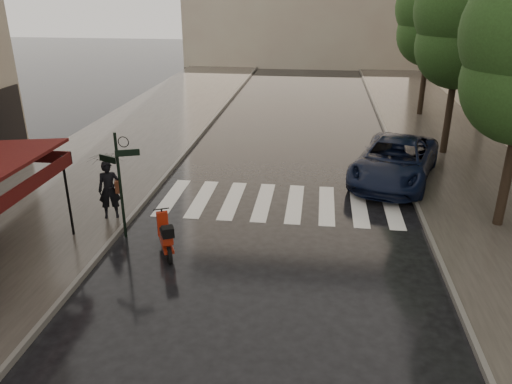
# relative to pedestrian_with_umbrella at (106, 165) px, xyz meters

# --- Properties ---
(ground) EXTENTS (120.00, 120.00, 0.00)m
(ground) POSITION_rel_pedestrian_with_umbrella_xyz_m (2.00, -4.00, -1.79)
(ground) COLOR black
(ground) RESTS_ON ground
(sidewalk_near) EXTENTS (6.00, 60.00, 0.12)m
(sidewalk_near) POSITION_rel_pedestrian_with_umbrella_xyz_m (-2.50, 8.00, -1.73)
(sidewalk_near) COLOR #38332D
(sidewalk_near) RESTS_ON ground
(sidewalk_far) EXTENTS (5.50, 60.00, 0.12)m
(sidewalk_far) POSITION_rel_pedestrian_with_umbrella_xyz_m (12.25, 8.00, -1.73)
(sidewalk_far) COLOR #38332D
(sidewalk_far) RESTS_ON ground
(curb_near) EXTENTS (0.12, 60.00, 0.16)m
(curb_near) POSITION_rel_pedestrian_with_umbrella_xyz_m (0.55, 8.00, -1.72)
(curb_near) COLOR #595651
(curb_near) RESTS_ON ground
(curb_far) EXTENTS (0.12, 60.00, 0.16)m
(curb_far) POSITION_rel_pedestrian_with_umbrella_xyz_m (9.45, 8.00, -1.72)
(curb_far) COLOR #595651
(curb_far) RESTS_ON ground
(crosswalk) EXTENTS (7.85, 3.20, 0.01)m
(crosswalk) POSITION_rel_pedestrian_with_umbrella_xyz_m (4.97, 2.00, -1.79)
(crosswalk) COLOR silver
(crosswalk) RESTS_ON ground
(signpost) EXTENTS (1.17, 0.29, 3.10)m
(signpost) POSITION_rel_pedestrian_with_umbrella_xyz_m (0.80, -1.00, 0.04)
(signpost) COLOR black
(signpost) RESTS_ON ground
(tree_mid) EXTENTS (3.80, 3.80, 8.34)m
(tree_mid) POSITION_rel_pedestrian_with_umbrella_xyz_m (11.50, 8.00, 3.80)
(tree_mid) COLOR black
(tree_mid) RESTS_ON sidewalk_far
(tree_far) EXTENTS (3.80, 3.80, 8.16)m
(tree_far) POSITION_rel_pedestrian_with_umbrella_xyz_m (11.70, 15.00, 3.66)
(tree_far) COLOR black
(tree_far) RESTS_ON sidewalk_far
(pedestrian_with_umbrella) EXTENTS (1.37, 1.38, 2.52)m
(pedestrian_with_umbrella) POSITION_rel_pedestrian_with_umbrella_xyz_m (0.00, 0.00, 0.00)
(pedestrian_with_umbrella) COLOR black
(pedestrian_with_umbrella) RESTS_ON sidewalk_near
(scooter) EXTENTS (0.87, 1.52, 1.08)m
(scooter) POSITION_rel_pedestrian_with_umbrella_xyz_m (2.26, -1.80, -1.29)
(scooter) COLOR black
(scooter) RESTS_ON ground
(parked_car) EXTENTS (4.12, 6.09, 1.55)m
(parked_car) POSITION_rel_pedestrian_with_umbrella_xyz_m (9.00, 4.62, -1.02)
(parked_car) COLOR black
(parked_car) RESTS_ON ground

